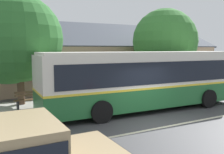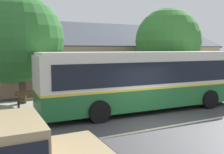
% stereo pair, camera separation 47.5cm
% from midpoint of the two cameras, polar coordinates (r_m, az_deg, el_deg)
% --- Properties ---
extents(ground_plane, '(300.00, 300.00, 0.00)m').
position_cam_midpoint_polar(ground_plane, '(10.69, 12.79, -11.19)').
color(ground_plane, '#424244').
extents(sidewalk_far, '(60.00, 3.00, 0.15)m').
position_cam_midpoint_polar(sidewalk_far, '(15.63, -1.22, -5.10)').
color(sidewalk_far, '#ADAAA3').
rests_on(sidewalk_far, ground).
extents(lane_divider_stripe, '(60.00, 0.16, 0.01)m').
position_cam_midpoint_polar(lane_divider_stripe, '(10.69, 12.79, -11.17)').
color(lane_divider_stripe, beige).
rests_on(lane_divider_stripe, ground).
extents(community_building, '(26.99, 10.86, 6.68)m').
position_cam_midpoint_polar(community_building, '(23.51, -8.66, 3.04)').
color(community_building, tan).
rests_on(community_building, ground).
extents(transit_bus, '(11.12, 3.02, 3.06)m').
position_cam_midpoint_polar(transit_bus, '(13.21, 8.40, -0.40)').
color(transit_bus, '#236633').
rests_on(transit_bus, ground).
extents(bench_by_building, '(1.77, 0.51, 0.94)m').
position_cam_midpoint_polar(bench_by_building, '(13.66, -16.72, -4.94)').
color(bench_by_building, brown).
rests_on(bench_by_building, sidewalk_far).
extents(bench_down_street, '(1.76, 0.51, 0.94)m').
position_cam_midpoint_polar(bench_down_street, '(14.94, -3.10, -3.71)').
color(bench_down_street, brown).
rests_on(bench_down_street, sidewalk_far).
extents(street_tree_primary, '(4.78, 4.78, 6.16)m').
position_cam_midpoint_polar(street_tree_primary, '(19.14, 13.48, 7.62)').
color(street_tree_primary, '#4C3828').
rests_on(street_tree_primary, ground).
extents(street_tree_secondary, '(4.74, 4.74, 6.13)m').
position_cam_midpoint_polar(street_tree_secondary, '(14.62, -19.95, 7.40)').
color(street_tree_secondary, '#4C3828').
rests_on(street_tree_secondary, ground).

